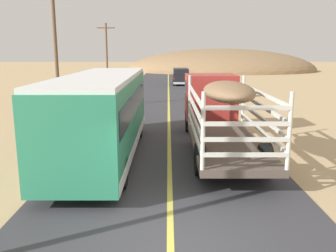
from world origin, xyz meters
TOP-DOWN VIEW (x-y plane):
  - ground_plane at (0.00, 0.00)m, footprint 240.00×240.00m
  - road_surface at (0.00, 0.00)m, footprint 8.00×120.00m
  - road_centre_line at (0.00, 0.00)m, footprint 0.16×117.60m
  - livestock_truck at (2.10, 8.84)m, footprint 2.53×9.70m
  - bus at (-2.56, 6.42)m, footprint 2.54×10.00m
  - car_far at (1.48, 36.61)m, footprint 1.90×4.62m
  - power_pole_mid at (-7.74, 18.04)m, footprint 2.20×0.24m
  - power_pole_far at (-7.74, 38.91)m, footprint 2.20×0.24m
  - boulder_far_horizon at (7.55, 25.48)m, footprint 0.89×1.08m
  - distant_hill at (10.64, 66.38)m, footprint 37.50×27.43m

SIDE VIEW (x-z plane):
  - ground_plane at x=0.00m, z-range 0.00..0.00m
  - distant_hill at x=10.64m, z-range -4.38..4.38m
  - road_surface at x=0.00m, z-range 0.00..0.02m
  - road_centre_line at x=0.00m, z-range 0.02..0.02m
  - boulder_far_horizon at x=7.55m, z-range 0.00..0.57m
  - car_far at x=1.48m, z-range 0.12..2.05m
  - bus at x=-2.56m, z-range 0.14..3.35m
  - livestock_truck at x=2.10m, z-range 0.28..3.30m
  - power_pole_far at x=-7.74m, z-range 0.28..7.66m
  - power_pole_mid at x=-7.74m, z-range 0.29..8.37m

